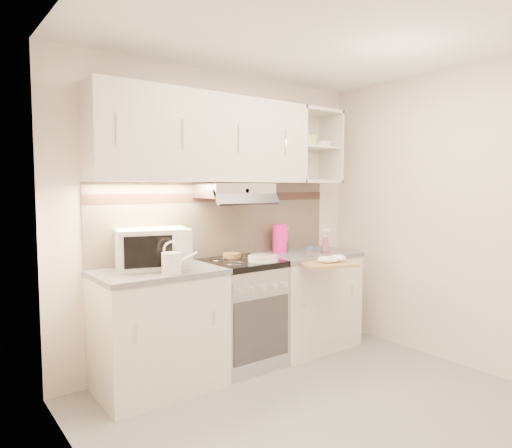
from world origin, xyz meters
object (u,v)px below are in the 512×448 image
plate_stack (263,258)px  spray_bottle (325,243)px  watering_can (173,262)px  microwave (152,248)px  glass_jar (283,239)px  pink_pitcher (280,238)px  electric_range (241,313)px  cutting_board (326,263)px

plate_stack → spray_bottle: spray_bottle is taller
watering_can → microwave: bearing=101.3°
watering_can → glass_jar: watering_can is taller
plate_stack → glass_jar: 0.64m
microwave → pink_pitcher: 1.29m
electric_range → glass_jar: glass_jar is taller
glass_jar → cutting_board: 0.65m
pink_pitcher → spray_bottle: bearing=-13.2°
watering_can → cutting_board: 1.32m
electric_range → watering_can: size_ratio=3.31×
microwave → plate_stack: bearing=-3.6°
pink_pitcher → glass_jar: bearing=59.4°
electric_range → cutting_board: (0.57, -0.43, 0.42)m
glass_jar → cutting_board: size_ratio=0.53×
plate_stack → glass_jar: glass_jar is taller
watering_can → cutting_board: bearing=-1.9°
pink_pitcher → cutting_board: bearing=-62.8°
electric_range → glass_jar: 0.87m
watering_can → plate_stack: 0.84m
plate_stack → cutting_board: (0.46, -0.27, -0.05)m
microwave → spray_bottle: bearing=6.4°
electric_range → spray_bottle: bearing=-7.3°
pink_pitcher → glass_jar: pink_pitcher is taller
watering_can → glass_jar: bearing=24.7°
electric_range → spray_bottle: (0.88, -0.11, 0.54)m
glass_jar → cutting_board: glass_jar is taller
glass_jar → spray_bottle: 0.41m
spray_bottle → cutting_board: spray_bottle is taller
plate_stack → cutting_board: plate_stack is taller
spray_bottle → cutting_board: (-0.31, -0.32, -0.12)m
spray_bottle → microwave: bearing=157.1°
plate_stack → electric_range: bearing=125.0°
spray_bottle → plate_stack: bearing=168.6°
cutting_board → watering_can: bearing=-169.8°
watering_can → spray_bottle: spray_bottle is taller
electric_range → pink_pitcher: (0.55, 0.15, 0.58)m
pink_pitcher → glass_jar: size_ratio=1.18×
electric_range → watering_can: 0.92m
electric_range → plate_stack: 0.51m
pink_pitcher → spray_bottle: pink_pitcher is taller
watering_can → cutting_board: (1.30, -0.24, -0.11)m
pink_pitcher → glass_jar: 0.10m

